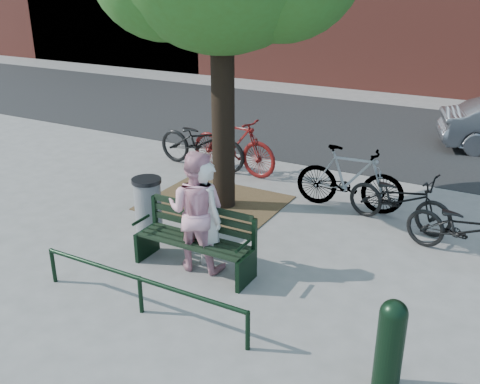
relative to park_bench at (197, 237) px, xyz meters
The scene contains 14 objects.
ground 0.49m from the park_bench, 90.00° to the right, with size 90.00×90.00×0.00m, color gray.
dirt_pit 2.39m from the park_bench, 115.24° to the left, with size 2.40×2.00×0.02m, color brown.
road 8.43m from the park_bench, 90.00° to the left, with size 40.00×7.00×0.01m, color black.
park_bench is the anchor object (origin of this frame).
guard_railing 1.28m from the park_bench, 90.00° to the right, with size 3.06×0.06×0.51m.
person_left 0.37m from the park_bench, 26.18° to the left, with size 0.59×0.39×1.62m, color silver.
person_right 0.40m from the park_bench, 113.02° to the left, with size 0.85×0.66×1.75m, color pink.
bollard 3.22m from the park_bench, 20.68° to the right, with size 0.28×0.28×1.03m.
litter_bin 1.37m from the park_bench, 157.59° to the left, with size 0.47×0.47×0.96m.
bicycle_a 4.41m from the park_bench, 121.71° to the left, with size 0.76×2.18×1.14m, color black.
bicycle_b 4.06m from the park_bench, 112.17° to the left, with size 0.58×2.06×1.24m, color #5B0E0D.
bicycle_c 3.54m from the park_bench, 52.03° to the left, with size 0.63×1.82×0.95m, color black.
bicycle_d 3.32m from the park_bench, 68.36° to the left, with size 0.54×1.92×1.16m, color gray.
bicycle_e 3.92m from the park_bench, 32.74° to the left, with size 0.62×1.79×0.94m, color black.
Camera 1 is at (3.80, -5.55, 3.89)m, focal length 40.00 mm.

